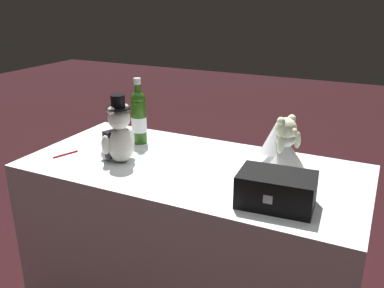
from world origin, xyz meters
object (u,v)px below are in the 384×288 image
teddy_bear_groom (119,136)px  gift_case_black (276,190)px  teddy_bear_bride (282,145)px  signing_pen (66,154)px  champagne_bottle (139,116)px

teddy_bear_groom → gift_case_black: teddy_bear_groom is taller
teddy_bear_groom → teddy_bear_bride: (0.66, 0.26, -0.02)m
teddy_bear_groom → signing_pen: 0.30m
teddy_bear_bride → signing_pen: size_ratio=1.93×
teddy_bear_groom → signing_pen: bearing=-169.7°
teddy_bear_groom → champagne_bottle: champagne_bottle is taller
teddy_bear_groom → champagne_bottle: (-0.05, 0.24, 0.02)m
teddy_bear_groom → gift_case_black: size_ratio=1.10×
champagne_bottle → signing_pen: bearing=-126.5°
champagne_bottle → gift_case_black: bearing=-23.5°
champagne_bottle → signing_pen: (-0.22, -0.29, -0.13)m
teddy_bear_bride → signing_pen: (-0.93, -0.31, -0.09)m
teddy_bear_bride → champagne_bottle: (-0.71, -0.02, 0.04)m
teddy_bear_groom → champagne_bottle: size_ratio=0.93×
gift_case_black → signing_pen: bearing=177.1°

